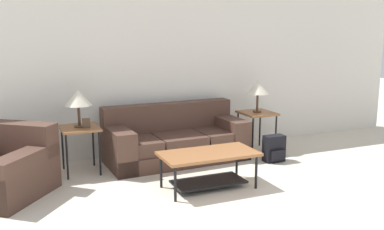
{
  "coord_description": "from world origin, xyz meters",
  "views": [
    {
      "loc": [
        -2.24,
        -2.38,
        1.88
      ],
      "look_at": [
        -0.06,
        2.71,
        0.8
      ],
      "focal_mm": 40.0,
      "sensor_mm": 36.0,
      "label": 1
    }
  ],
  "objects_px": {
    "coffee_table": "(209,162)",
    "side_table_right": "(257,116)",
    "armchair": "(1,171)",
    "side_table_left": "(80,132)",
    "table_lamp_left": "(78,98)",
    "couch": "(175,141)",
    "backpack": "(274,149)",
    "table_lamp_right": "(258,88)"
  },
  "relations": [
    {
      "from": "table_lamp_left",
      "to": "table_lamp_right",
      "type": "relative_size",
      "value": 1.0
    },
    {
      "from": "table_lamp_left",
      "to": "couch",
      "type": "bearing_deg",
      "value": 1.25
    },
    {
      "from": "side_table_right",
      "to": "table_lamp_right",
      "type": "height_order",
      "value": "table_lamp_right"
    },
    {
      "from": "side_table_left",
      "to": "armchair",
      "type": "bearing_deg",
      "value": -154.82
    },
    {
      "from": "coffee_table",
      "to": "table_lamp_right",
      "type": "distance_m",
      "value": 2.0
    },
    {
      "from": "armchair",
      "to": "side_table_right",
      "type": "xyz_separation_m",
      "value": [
        3.74,
        0.46,
        0.28
      ]
    },
    {
      "from": "armchair",
      "to": "table_lamp_right",
      "type": "distance_m",
      "value": 3.84
    },
    {
      "from": "side_table_right",
      "to": "coffee_table",
      "type": "bearing_deg",
      "value": -139.45
    },
    {
      "from": "couch",
      "to": "side_table_right",
      "type": "height_order",
      "value": "couch"
    },
    {
      "from": "couch",
      "to": "table_lamp_left",
      "type": "height_order",
      "value": "table_lamp_left"
    },
    {
      "from": "side_table_left",
      "to": "table_lamp_right",
      "type": "height_order",
      "value": "table_lamp_right"
    },
    {
      "from": "table_lamp_right",
      "to": "backpack",
      "type": "relative_size",
      "value": 1.29
    },
    {
      "from": "couch",
      "to": "side_table_left",
      "type": "distance_m",
      "value": 1.4
    },
    {
      "from": "coffee_table",
      "to": "table_lamp_right",
      "type": "relative_size",
      "value": 2.32
    },
    {
      "from": "armchair",
      "to": "side_table_left",
      "type": "height_order",
      "value": "armchair"
    },
    {
      "from": "couch",
      "to": "side_table_left",
      "type": "height_order",
      "value": "couch"
    },
    {
      "from": "couch",
      "to": "backpack",
      "type": "xyz_separation_m",
      "value": [
        1.31,
        -0.64,
        -0.11
      ]
    },
    {
      "from": "armchair",
      "to": "backpack",
      "type": "distance_m",
      "value": 3.67
    },
    {
      "from": "table_lamp_right",
      "to": "table_lamp_left",
      "type": "bearing_deg",
      "value": 180.0
    },
    {
      "from": "coffee_table",
      "to": "side_table_left",
      "type": "relative_size",
      "value": 1.86
    },
    {
      "from": "side_table_right",
      "to": "table_lamp_right",
      "type": "relative_size",
      "value": 1.25
    },
    {
      "from": "armchair",
      "to": "table_lamp_left",
      "type": "height_order",
      "value": "table_lamp_left"
    },
    {
      "from": "backpack",
      "to": "table_lamp_right",
      "type": "bearing_deg",
      "value": 83.6
    },
    {
      "from": "couch",
      "to": "table_lamp_left",
      "type": "distance_m",
      "value": 1.56
    },
    {
      "from": "table_lamp_right",
      "to": "armchair",
      "type": "bearing_deg",
      "value": -172.97
    },
    {
      "from": "couch",
      "to": "backpack",
      "type": "bearing_deg",
      "value": -25.94
    },
    {
      "from": "armchair",
      "to": "backpack",
      "type": "bearing_deg",
      "value": -2.29
    },
    {
      "from": "couch",
      "to": "armchair",
      "type": "bearing_deg",
      "value": -168.23
    },
    {
      "from": "couch",
      "to": "side_table_left",
      "type": "bearing_deg",
      "value": -178.75
    },
    {
      "from": "side_table_right",
      "to": "table_lamp_left",
      "type": "relative_size",
      "value": 1.25
    },
    {
      "from": "side_table_right",
      "to": "table_lamp_left",
      "type": "xyz_separation_m",
      "value": [
        -2.76,
        0.0,
        0.46
      ]
    },
    {
      "from": "coffee_table",
      "to": "side_table_right",
      "type": "bearing_deg",
      "value": 40.55
    },
    {
      "from": "couch",
      "to": "armchair",
      "type": "height_order",
      "value": "couch"
    },
    {
      "from": "couch",
      "to": "side_table_right",
      "type": "bearing_deg",
      "value": -1.25
    },
    {
      "from": "armchair",
      "to": "table_lamp_left",
      "type": "bearing_deg",
      "value": 25.18
    },
    {
      "from": "side_table_left",
      "to": "couch",
      "type": "bearing_deg",
      "value": 1.25
    },
    {
      "from": "backpack",
      "to": "coffee_table",
      "type": "bearing_deg",
      "value": -155.72
    },
    {
      "from": "side_table_right",
      "to": "table_lamp_right",
      "type": "distance_m",
      "value": 0.46
    },
    {
      "from": "coffee_table",
      "to": "side_table_left",
      "type": "bearing_deg",
      "value": 137.41
    },
    {
      "from": "armchair",
      "to": "backpack",
      "type": "height_order",
      "value": "armchair"
    },
    {
      "from": "coffee_table",
      "to": "side_table_right",
      "type": "relative_size",
      "value": 1.86
    },
    {
      "from": "armchair",
      "to": "couch",
      "type": "bearing_deg",
      "value": 11.77
    }
  ]
}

